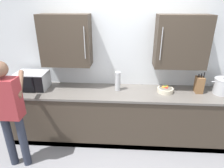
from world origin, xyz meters
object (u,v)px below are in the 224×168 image
at_px(person_figure, 9,108).
at_px(knife_block, 199,85).
at_px(microwave_oven, 31,81).
at_px(fruit_bowl, 165,90).
at_px(thermos_flask, 118,81).
at_px(stock_pot, 223,86).

bearing_deg(person_figure, knife_block, 15.48).
distance_m(microwave_oven, fruit_bowl, 2.19).
bearing_deg(microwave_oven, thermos_flask, 0.76).
xyz_separation_m(thermos_flask, knife_block, (1.28, -0.00, -0.03)).
relative_size(thermos_flask, fruit_bowl, 1.25).
relative_size(thermos_flask, knife_block, 0.91).
height_order(thermos_flask, knife_block, knife_block).
xyz_separation_m(fruit_bowl, knife_block, (0.52, 0.03, 0.09)).
relative_size(microwave_oven, person_figure, 0.31).
xyz_separation_m(microwave_oven, stock_pot, (3.06, -0.01, -0.01)).
distance_m(microwave_oven, stock_pot, 3.06).
relative_size(stock_pot, person_figure, 0.24).
height_order(stock_pot, person_figure, person_figure).
height_order(microwave_oven, knife_block, knife_block).
bearing_deg(knife_block, thermos_flask, 179.98).
xyz_separation_m(thermos_flask, fruit_bowl, (0.76, -0.03, -0.11)).
bearing_deg(thermos_flask, knife_block, -0.02).
relative_size(knife_block, person_figure, 0.22).
xyz_separation_m(thermos_flask, person_figure, (-1.41, -0.75, -0.11)).
xyz_separation_m(knife_block, stock_pot, (0.35, -0.03, -0.01)).
distance_m(thermos_flask, knife_block, 1.28).
bearing_deg(stock_pot, person_figure, -166.71).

